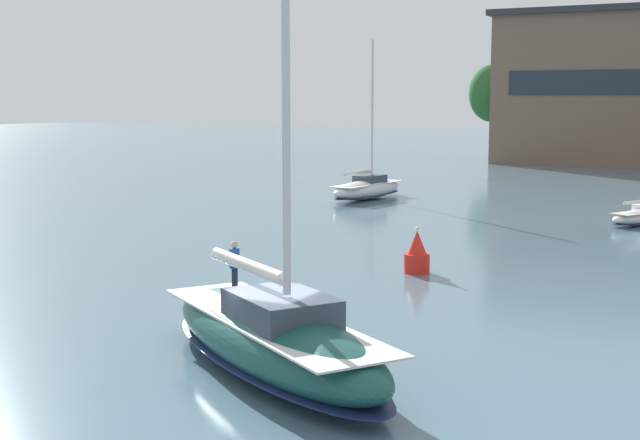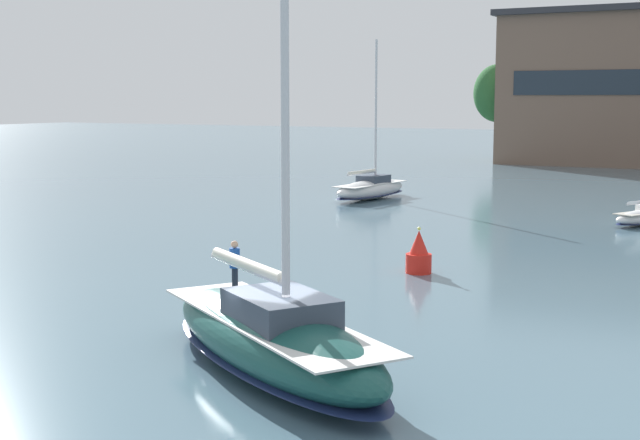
# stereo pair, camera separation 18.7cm
# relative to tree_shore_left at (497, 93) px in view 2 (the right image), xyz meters

# --- Properties ---
(ground_plane) EXTENTS (400.00, 400.00, 0.00)m
(ground_plane) POSITION_rel_tree_shore_left_xyz_m (20.21, -88.72, -8.51)
(ground_plane) COLOR slate
(tree_shore_left) EXTENTS (5.91, 5.91, 12.16)m
(tree_shore_left) POSITION_rel_tree_shore_left_xyz_m (0.00, 0.00, 0.00)
(tree_shore_left) COLOR brown
(tree_shore_left) RESTS_ON ground
(sailboat_main) EXTENTS (11.76, 9.27, 16.30)m
(sailboat_main) POSITION_rel_tree_shore_left_xyz_m (20.23, -88.74, -7.41)
(sailboat_main) COLOR #194C47
(sailboat_main) RESTS_ON ground
(sailboat_moored_near_marina) EXTENTS (3.65, 9.31, 12.46)m
(sailboat_moored_near_marina) POSITION_rel_tree_shore_left_xyz_m (3.97, -46.51, -7.67)
(sailboat_moored_near_marina) COLOR silver
(sailboat_moored_near_marina) RESTS_ON ground
(channel_buoy) EXTENTS (1.18, 1.18, 2.13)m
(channel_buoy) POSITION_rel_tree_shore_left_xyz_m (18.48, -72.85, -7.67)
(channel_buoy) COLOR red
(channel_buoy) RESTS_ON ground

